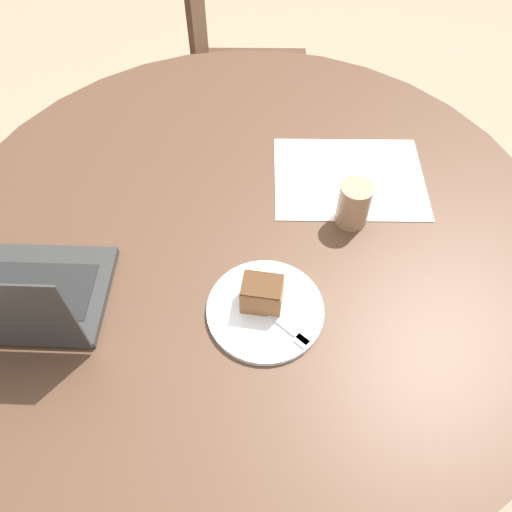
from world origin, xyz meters
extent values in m
plane|color=gray|center=(0.00, 0.00, 0.00)|extent=(12.00, 12.00, 0.00)
cylinder|color=#4C3323|center=(0.00, 0.00, 0.01)|extent=(0.44, 0.44, 0.02)
cylinder|color=#4C3323|center=(0.00, 0.00, 0.38)|extent=(0.14, 0.14, 0.72)
cylinder|color=#4C3323|center=(0.00, 0.00, 0.75)|extent=(1.38, 1.38, 0.03)
cube|color=#472D1E|center=(-0.28, -0.97, 0.44)|extent=(0.52, 0.52, 0.02)
cube|color=#472D1E|center=(-0.09, -1.02, 0.68)|extent=(0.12, 0.38, 0.46)
cube|color=#472D1E|center=(-0.52, -1.10, 0.21)|extent=(0.04, 0.04, 0.43)
cube|color=#472D1E|center=(-0.41, -0.73, 0.21)|extent=(0.04, 0.04, 0.43)
cube|color=#472D1E|center=(-0.15, -1.21, 0.21)|extent=(0.04, 0.04, 0.43)
cube|color=#472D1E|center=(-0.04, -0.84, 0.21)|extent=(0.04, 0.04, 0.43)
cube|color=white|center=(-0.27, -0.08, 0.77)|extent=(0.42, 0.36, 0.00)
cylinder|color=silver|center=(0.02, 0.21, 0.77)|extent=(0.23, 0.23, 0.01)
cube|color=brown|center=(0.02, 0.20, 0.81)|extent=(0.10, 0.09, 0.06)
cube|color=#4D311C|center=(0.02, 0.20, 0.84)|extent=(0.09, 0.08, 0.00)
cube|color=silver|center=(0.01, 0.24, 0.78)|extent=(0.10, 0.15, 0.00)
cube|color=silver|center=(-0.03, 0.30, 0.78)|extent=(0.04, 0.04, 0.00)
cylinder|color=#997556|center=(-0.23, 0.04, 0.82)|extent=(0.07, 0.07, 0.10)
cube|color=#2D2D2D|center=(0.47, 0.05, 0.78)|extent=(0.37, 0.31, 0.02)
cube|color=black|center=(0.47, 0.05, 0.78)|extent=(0.29, 0.20, 0.00)
camera|label=1|loc=(0.17, 0.67, 1.62)|focal=35.00mm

